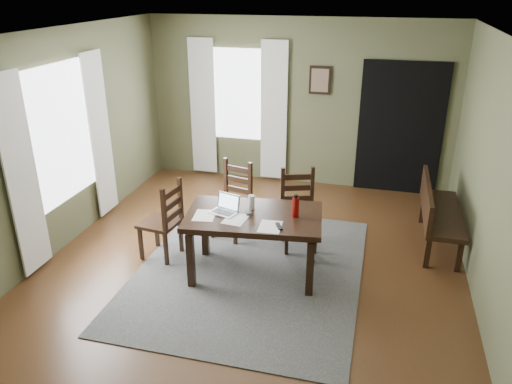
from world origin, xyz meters
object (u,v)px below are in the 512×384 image
(bench, at_px, (436,209))
(laptop, at_px, (226,208))
(chair_end, at_px, (163,221))
(water_bottle, at_px, (296,207))
(dining_table, at_px, (254,222))
(chair_back_left, at_px, (233,201))
(chair_back_right, at_px, (299,210))

(bench, bearing_deg, laptop, 118.31)
(chair_end, relative_size, water_bottle, 3.83)
(bench, distance_m, laptop, 2.76)
(laptop, bearing_deg, chair_end, -169.87)
(chair_end, bearing_deg, bench, 117.59)
(dining_table, xyz_separation_m, chair_back_left, (-0.53, 0.89, -0.18))
(chair_end, bearing_deg, dining_table, 92.62)
(chair_back_left, bearing_deg, chair_end, -114.53)
(dining_table, height_order, water_bottle, water_bottle)
(chair_end, height_order, chair_back_right, chair_back_right)
(chair_back_right, bearing_deg, water_bottle, -102.88)
(chair_end, relative_size, bench, 0.68)
(dining_table, xyz_separation_m, chair_back_right, (0.38, 0.80, -0.18))
(chair_back_right, xyz_separation_m, bench, (1.70, 0.48, -0.00))
(dining_table, xyz_separation_m, water_bottle, (0.46, 0.07, 0.21))
(chair_back_left, bearing_deg, water_bottle, -25.31)
(laptop, distance_m, water_bottle, 0.79)
(bench, bearing_deg, chair_back_left, 98.66)
(chair_back_right, bearing_deg, laptop, -150.24)
(water_bottle, bearing_deg, bench, 37.02)
(laptop, bearing_deg, bench, 45.95)
(chair_end, xyz_separation_m, chair_back_left, (0.64, 0.79, 0.00))
(chair_back_right, bearing_deg, chair_end, -174.88)
(dining_table, relative_size, chair_back_right, 1.60)
(chair_back_left, xyz_separation_m, laptop, (0.20, -0.90, 0.33))
(water_bottle, bearing_deg, chair_back_right, 96.46)
(laptop, bearing_deg, chair_back_right, 66.73)
(laptop, xyz_separation_m, water_bottle, (0.79, 0.08, 0.07))
(chair_back_left, distance_m, chair_back_right, 0.91)
(chair_end, distance_m, bench, 3.46)
(chair_end, bearing_deg, laptop, 90.02)
(bench, relative_size, water_bottle, 5.62)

